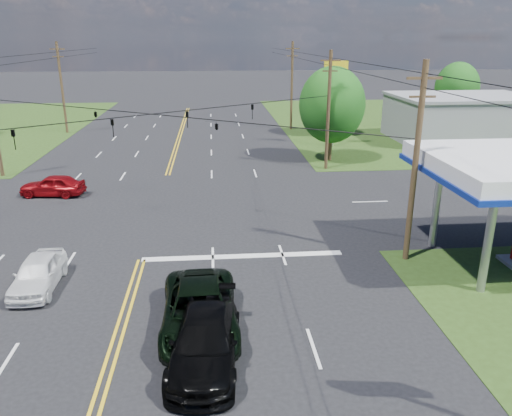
{
  "coord_description": "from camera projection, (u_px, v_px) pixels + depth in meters",
  "views": [
    {
      "loc": [
        3.66,
        -18.8,
        10.39
      ],
      "look_at": [
        5.84,
        6.0,
        1.86
      ],
      "focal_mm": 35.0,
      "sensor_mm": 36.0,
      "label": 1
    }
  ],
  "objects": [
    {
      "name": "grass_ne",
      "position": [
        453.0,
        121.0,
        65.14
      ],
      "size": [
        46.0,
        48.0,
        0.03
      ],
      "primitive_type": "cube",
      "color": "#253A12",
      "rests_on": "ground"
    },
    {
      "name": "span_wire_signals",
      "position": [
        151.0,
        114.0,
        30.14
      ],
      "size": [
        26.0,
        18.0,
        1.13
      ],
      "color": "black",
      "rests_on": "ground"
    },
    {
      "name": "tree_right_b",
      "position": [
        329.0,
        97.0,
        54.7
      ],
      "size": [
        4.94,
        4.94,
        7.09
      ],
      "color": "#40301B",
      "rests_on": "ground"
    },
    {
      "name": "tree_right_a",
      "position": [
        332.0,
        105.0,
        42.98
      ],
      "size": [
        5.7,
        5.7,
        8.18
      ],
      "color": "#40301B",
      "rests_on": "ground"
    },
    {
      "name": "stop_bar",
      "position": [
        243.0,
        256.0,
        24.96
      ],
      "size": [
        10.0,
        0.5,
        0.02
      ],
      "primitive_type": "cube",
      "color": "silver",
      "rests_on": "ground"
    },
    {
      "name": "pole_left_far",
      "position": [
        62.0,
        87.0,
        55.72
      ],
      "size": [
        1.6,
        0.28,
        10.0
      ],
      "color": "#40301B",
      "rests_on": "ground"
    },
    {
      "name": "pickup_dkgreen",
      "position": [
        200.0,
        310.0,
        18.43
      ],
      "size": [
        2.89,
        6.05,
        1.66
      ],
      "primitive_type": "imported",
      "rotation": [
        0.0,
        0.0,
        0.02
      ],
      "color": "black",
      "rests_on": "ground"
    },
    {
      "name": "pole_se",
      "position": [
        415.0,
        162.0,
        23.09
      ],
      "size": [
        1.6,
        0.28,
        9.5
      ],
      "color": "#40301B",
      "rests_on": "ground"
    },
    {
      "name": "pole_ne",
      "position": [
        328.0,
        109.0,
        40.05
      ],
      "size": [
        1.6,
        0.28,
        9.5
      ],
      "color": "#40301B",
      "rests_on": "ground"
    },
    {
      "name": "pole_right_far",
      "position": [
        292.0,
        85.0,
        57.87
      ],
      "size": [
        1.6,
        0.28,
        10.0
      ],
      "color": "#40301B",
      "rests_on": "ground"
    },
    {
      "name": "sedan_red",
      "position": [
        53.0,
        185.0,
        34.34
      ],
      "size": [
        4.48,
        2.23,
        1.47
      ],
      "primitive_type": "imported",
      "rotation": [
        0.0,
        0.0,
        -1.69
      ],
      "color": "maroon",
      "rests_on": "ground"
    },
    {
      "name": "suv_black",
      "position": [
        205.0,
        341.0,
        16.66
      ],
      "size": [
        2.68,
        5.65,
        1.59
      ],
      "primitive_type": "imported",
      "rotation": [
        0.0,
        0.0,
        -0.08
      ],
      "color": "black",
      "rests_on": "ground"
    },
    {
      "name": "power_lines",
      "position": [
        144.0,
        72.0,
        27.41
      ],
      "size": [
        26.04,
        100.0,
        0.64
      ],
      "color": "black",
      "rests_on": "ground"
    },
    {
      "name": "retail_ne",
      "position": [
        462.0,
        119.0,
        52.7
      ],
      "size": [
        14.0,
        10.0,
        4.4
      ],
      "primitive_type": "cube",
      "color": "gray",
      "rests_on": "ground"
    },
    {
      "name": "polesign_ne",
      "position": [
        335.0,
        80.0,
        48.23
      ],
      "size": [
        2.3,
        0.58,
        8.32
      ],
      "color": "#A5A5AA",
      "rests_on": "ground"
    },
    {
      "name": "sedan_far",
      "position": [
        496.0,
        172.0,
        37.52
      ],
      "size": [
        5.54,
        2.26,
        1.61
      ],
      "primitive_type": "imported",
      "rotation": [
        0.0,
        0.0,
        -1.57
      ],
      "color": "silver",
      "rests_on": "ground"
    },
    {
      "name": "pickup_white",
      "position": [
        38.0,
        273.0,
        21.61
      ],
      "size": [
        1.73,
        4.22,
        1.43
      ],
      "primitive_type": "imported",
      "rotation": [
        0.0,
        0.0,
        0.01
      ],
      "color": "white",
      "rests_on": "ground"
    },
    {
      "name": "ground",
      "position": [
        158.0,
        208.0,
        32.09
      ],
      "size": [
        280.0,
        280.0,
        0.0
      ],
      "primitive_type": "plane",
      "color": "black",
      "rests_on": "ground"
    },
    {
      "name": "tree_far_r",
      "position": [
        457.0,
        87.0,
        61.7
      ],
      "size": [
        5.32,
        5.32,
        7.63
      ],
      "color": "#40301B",
      "rests_on": "ground"
    }
  ]
}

